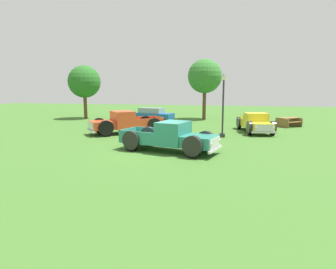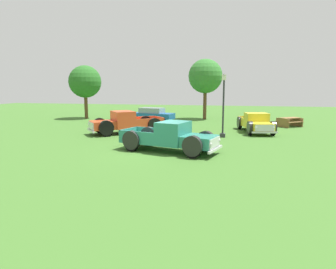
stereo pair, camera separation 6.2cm
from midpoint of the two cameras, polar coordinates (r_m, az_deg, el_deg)
ground_plane at (r=16.35m, az=-2.99°, el=-2.99°), size 80.00×80.00×0.00m
pickup_truck_foreground at (r=15.79m, az=1.33°, el=-0.60°), size 5.52×3.22×1.59m
pickup_truck_behind_left at (r=22.29m, az=-8.53°, el=2.17°), size 5.35×4.79×1.63m
pickup_truck_behind_right at (r=23.39m, az=16.35°, el=2.03°), size 2.68×5.03×1.46m
sedan_distant_a at (r=29.68m, az=-2.82°, el=3.80°), size 4.26×2.40×1.34m
lamp_post_near at (r=20.65m, az=10.45°, el=5.60°), size 0.36×0.36×4.24m
picnic_table at (r=27.85m, az=21.93°, el=2.38°), size 2.33×2.27×0.78m
oak_tree_east at (r=33.68m, az=-15.27°, el=9.53°), size 3.40×3.40×5.60m
oak_tree_west at (r=32.10m, az=7.09°, el=10.78°), size 3.52×3.52×6.21m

